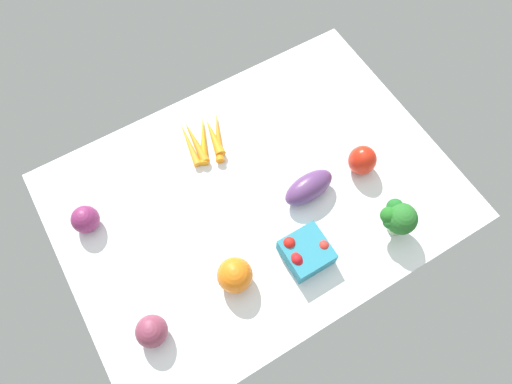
% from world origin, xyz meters
% --- Properties ---
extents(tablecloth, '(1.04, 0.76, 0.02)m').
position_xyz_m(tablecloth, '(0.00, 0.00, 0.01)').
color(tablecloth, white).
rests_on(tablecloth, ground).
extents(red_onion_center, '(0.07, 0.07, 0.07)m').
position_xyz_m(red_onion_center, '(0.42, -0.15, 0.06)').
color(red_onion_center, '#7F285B').
rests_on(red_onion_center, tablecloth).
extents(carrot_bunch, '(0.15, 0.18, 0.03)m').
position_xyz_m(carrot_bunch, '(0.04, -0.22, 0.03)').
color(carrot_bunch, orange).
rests_on(carrot_bunch, tablecloth).
extents(bell_pepper_red, '(0.09, 0.09, 0.09)m').
position_xyz_m(bell_pepper_red, '(-0.29, 0.07, 0.06)').
color(bell_pepper_red, red).
rests_on(bell_pepper_red, tablecloth).
extents(heirloom_tomato_orange, '(0.09, 0.09, 0.09)m').
position_xyz_m(heirloom_tomato_orange, '(0.16, 0.17, 0.06)').
color(heirloom_tomato_orange, orange).
rests_on(heirloom_tomato_orange, tablecloth).
extents(broccoli_head, '(0.09, 0.09, 0.11)m').
position_xyz_m(broccoli_head, '(-0.25, 0.26, 0.09)').
color(broccoli_head, '#9BBC8A').
rests_on(broccoli_head, tablecloth).
extents(berry_basket, '(0.11, 0.11, 0.07)m').
position_xyz_m(berry_basket, '(-0.02, 0.21, 0.05)').
color(berry_basket, teal).
rests_on(berry_basket, tablecloth).
extents(red_onion_near_basket, '(0.08, 0.08, 0.08)m').
position_xyz_m(red_onion_near_basket, '(0.39, 0.19, 0.06)').
color(red_onion_near_basket, '#81364D').
rests_on(red_onion_near_basket, tablecloth).
extents(eggplant, '(0.15, 0.08, 0.07)m').
position_xyz_m(eggplant, '(-0.12, 0.07, 0.05)').
color(eggplant, '#5E376D').
rests_on(eggplant, tablecloth).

